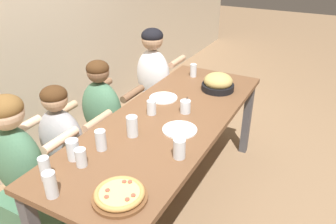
{
  "coord_description": "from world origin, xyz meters",
  "views": [
    {
      "loc": [
        -1.84,
        -0.98,
        1.94
      ],
      "look_at": [
        0.0,
        0.0,
        0.84
      ],
      "focal_mm": 35.0,
      "sensor_mm": 36.0,
      "label": 1
    }
  ],
  "objects": [
    {
      "name": "drinking_glass_c",
      "position": [
        0.84,
        0.18,
        0.84
      ],
      "size": [
        0.06,
        0.06,
        0.12
      ],
      "color": "silver",
      "rests_on": "dining_table"
    },
    {
      "name": "drinking_glass_h",
      "position": [
        -0.4,
        -0.29,
        0.85
      ],
      "size": [
        0.07,
        0.07,
        0.12
      ],
      "color": "silver",
      "rests_on": "dining_table"
    },
    {
      "name": "empty_plate_a",
      "position": [
        -0.12,
        -0.15,
        0.8
      ],
      "size": [
        0.24,
        0.24,
        0.02
      ],
      "color": "white",
      "rests_on": "dining_table"
    },
    {
      "name": "diner_far_left",
      "position": [
        -0.81,
        0.62,
        0.54
      ],
      "size": [
        0.51,
        0.4,
        1.17
      ],
      "rotation": [
        0.0,
        0.0,
        -1.57
      ],
      "color": "#477556",
      "rests_on": "ground"
    },
    {
      "name": "empty_plate_b",
      "position": [
        0.27,
        0.19,
        0.8
      ],
      "size": [
        0.23,
        0.23,
        0.02
      ],
      "color": "white",
      "rests_on": "dining_table"
    },
    {
      "name": "skillet_bowl",
      "position": [
        0.65,
        -0.14,
        0.86
      ],
      "size": [
        0.4,
        0.28,
        0.15
      ],
      "color": "black",
      "rests_on": "dining_table"
    },
    {
      "name": "pizza_board_main",
      "position": [
        -0.85,
        -0.18,
        0.82
      ],
      "size": [
        0.28,
        0.28,
        0.05
      ],
      "color": "brown",
      "rests_on": "dining_table"
    },
    {
      "name": "diner_far_midleft",
      "position": [
        -0.45,
        0.62,
        0.49
      ],
      "size": [
        0.51,
        0.4,
        1.09
      ],
      "rotation": [
        0.0,
        0.0,
        -1.57
      ],
      "color": "#99999E",
      "rests_on": "ground"
    },
    {
      "name": "drinking_glass_e",
      "position": [
        -0.32,
        0.09,
        0.85
      ],
      "size": [
        0.08,
        0.08,
        0.14
      ],
      "color": "silver",
      "rests_on": "dining_table"
    },
    {
      "name": "drinking_glass_b",
      "position": [
        -0.91,
        0.25,
        0.86
      ],
      "size": [
        0.06,
        0.06,
        0.14
      ],
      "color": "silver",
      "rests_on": "dining_table"
    },
    {
      "name": "drinking_glass_f",
      "position": [
        0.0,
        0.14,
        0.84
      ],
      "size": [
        0.07,
        0.07,
        0.11
      ],
      "color": "silver",
      "rests_on": "dining_table"
    },
    {
      "name": "drinking_glass_i",
      "position": [
        -0.73,
        0.17,
        0.84
      ],
      "size": [
        0.06,
        0.06,
        0.11
      ],
      "color": "silver",
      "rests_on": "dining_table"
    },
    {
      "name": "diner_far_center",
      "position": [
        0.01,
        0.62,
        0.51
      ],
      "size": [
        0.51,
        0.4,
        1.13
      ],
      "rotation": [
        0.0,
        0.0,
        -1.57
      ],
      "color": "#477556",
      "rests_on": "ground"
    },
    {
      "name": "dining_table",
      "position": [
        0.0,
        0.0,
        0.7
      ],
      "size": [
        2.15,
        0.8,
        0.79
      ],
      "color": "brown",
      "rests_on": "ground"
    },
    {
      "name": "cocktail_glass_blue",
      "position": [
        0.14,
        -0.07,
        0.84
      ],
      "size": [
        0.08,
        0.08,
        0.12
      ],
      "color": "silver",
      "rests_on": "dining_table"
    },
    {
      "name": "drinking_glass_a",
      "position": [
        -0.55,
        0.18,
        0.85
      ],
      "size": [
        0.07,
        0.07,
        0.13
      ],
      "color": "silver",
      "rests_on": "dining_table"
    },
    {
      "name": "diner_far_right",
      "position": [
        0.84,
        0.62,
        0.56
      ],
      "size": [
        0.51,
        0.4,
        1.2
      ],
      "rotation": [
        0.0,
        0.0,
        -1.57
      ],
      "color": "silver",
      "rests_on": "ground"
    },
    {
      "name": "drinking_glass_g",
      "position": [
        -1.0,
        0.13,
        0.85
      ],
      "size": [
        0.06,
        0.06,
        0.14
      ],
      "color": "silver",
      "rests_on": "dining_table"
    },
    {
      "name": "drinking_glass_d",
      "position": [
        -0.7,
        0.26,
        0.85
      ],
      "size": [
        0.08,
        0.08,
        0.13
      ],
      "color": "silver",
      "rests_on": "dining_table"
    },
    {
      "name": "ground_plane",
      "position": [
        0.0,
        0.0,
        0.0
      ],
      "size": [
        18.0,
        18.0,
        0.0
      ],
      "primitive_type": "plane",
      "color": "#896B4C",
      "rests_on": "ground"
    }
  ]
}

